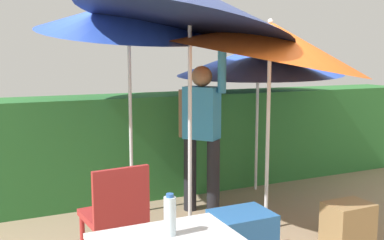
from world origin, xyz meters
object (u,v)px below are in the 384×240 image
(umbrella_yellow, at_px, (131,16))
(person_vendor, at_px, (202,128))
(crate_cardboard, at_px, (348,224))
(bottle_water, at_px, (170,215))
(umbrella_navy, at_px, (270,41))
(chair_plastic, at_px, (116,212))
(umbrella_rainbow, at_px, (188,6))
(umbrella_orange, at_px, (259,60))
(cooler_box, at_px, (242,237))

(umbrella_yellow, relative_size, person_vendor, 1.30)
(umbrella_yellow, distance_m, crate_cardboard, 2.93)
(crate_cardboard, xyz_separation_m, bottle_water, (-2.03, -0.71, 0.63))
(bottle_water, bearing_deg, umbrella_navy, 40.60)
(chair_plastic, relative_size, bottle_water, 3.71)
(umbrella_rainbow, relative_size, crate_cardboard, 6.08)
(chair_plastic, relative_size, crate_cardboard, 2.15)
(crate_cardboard, bearing_deg, umbrella_yellow, 133.12)
(umbrella_orange, bearing_deg, bottle_water, -131.43)
(umbrella_yellow, height_order, umbrella_navy, umbrella_yellow)
(umbrella_yellow, bearing_deg, cooler_box, -73.78)
(chair_plastic, bearing_deg, umbrella_navy, 10.94)
(chair_plastic, bearing_deg, cooler_box, -12.80)
(umbrella_orange, bearing_deg, umbrella_yellow, -174.33)
(person_vendor, height_order, crate_cardboard, person_vendor)
(umbrella_orange, distance_m, umbrella_navy, 1.33)
(umbrella_orange, relative_size, umbrella_navy, 0.91)
(cooler_box, distance_m, bottle_water, 1.40)
(umbrella_yellow, bearing_deg, bottle_water, -102.63)
(umbrella_rainbow, xyz_separation_m, umbrella_yellow, (-0.27, 0.83, -0.03))
(umbrella_rainbow, xyz_separation_m, umbrella_navy, (0.78, -0.15, -0.31))
(umbrella_navy, relative_size, chair_plastic, 2.53)
(umbrella_orange, xyz_separation_m, crate_cardboard, (-0.17, -1.78, -1.46))
(person_vendor, bearing_deg, umbrella_yellow, 157.36)
(umbrella_navy, bearing_deg, umbrella_yellow, 136.67)
(person_vendor, distance_m, cooler_box, 1.45)
(umbrella_yellow, bearing_deg, umbrella_orange, 5.67)
(bottle_water, bearing_deg, cooler_box, 39.87)
(umbrella_rainbow, height_order, umbrella_orange, umbrella_rainbow)
(chair_plastic, bearing_deg, crate_cardboard, -8.75)
(umbrella_orange, bearing_deg, person_vendor, -155.88)
(umbrella_orange, distance_m, chair_plastic, 2.90)
(crate_cardboard, bearing_deg, umbrella_navy, 126.58)
(umbrella_rainbow, relative_size, cooler_box, 5.22)
(umbrella_rainbow, bearing_deg, umbrella_yellow, 107.90)
(umbrella_yellow, distance_m, chair_plastic, 2.13)
(umbrella_rainbow, relative_size, umbrella_navy, 1.12)
(bottle_water, bearing_deg, umbrella_yellow, 77.37)
(umbrella_navy, distance_m, chair_plastic, 2.10)
(umbrella_yellow, relative_size, cooler_box, 5.08)
(crate_cardboard, height_order, bottle_water, bottle_water)
(umbrella_rainbow, relative_size, umbrella_orange, 1.23)
(umbrella_yellow, relative_size, chair_plastic, 2.75)
(umbrella_rainbow, height_order, umbrella_yellow, umbrella_rainbow)
(umbrella_rainbow, xyz_separation_m, chair_plastic, (-0.82, -0.46, -1.63))
(chair_plastic, height_order, bottle_water, bottle_water)
(person_vendor, relative_size, chair_plastic, 2.11)
(umbrella_orange, height_order, person_vendor, umbrella_orange)
(cooler_box, relative_size, crate_cardboard, 1.16)
(person_vendor, bearing_deg, umbrella_orange, 24.12)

